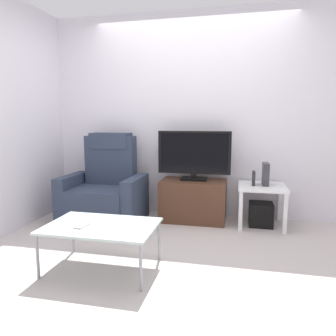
# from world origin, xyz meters

# --- Properties ---
(ground_plane) EXTENTS (6.40, 6.40, 0.00)m
(ground_plane) POSITION_xyz_m (0.00, 0.00, 0.00)
(ground_plane) COLOR #BCB2AD
(wall_back) EXTENTS (6.40, 0.06, 2.60)m
(wall_back) POSITION_xyz_m (0.00, 1.13, 1.30)
(wall_back) COLOR silver
(wall_back) RESTS_ON ground
(wall_side) EXTENTS (0.06, 4.48, 2.60)m
(wall_side) POSITION_xyz_m (-1.88, 0.00, 1.30)
(wall_side) COLOR silver
(wall_side) RESTS_ON ground
(tv_stand) EXTENTS (0.80, 0.47, 0.51)m
(tv_stand) POSITION_xyz_m (0.07, 0.83, 0.26)
(tv_stand) COLOR #4C2D1E
(tv_stand) RESTS_ON ground
(television) EXTENTS (0.89, 0.20, 0.60)m
(television) POSITION_xyz_m (0.07, 0.85, 0.83)
(television) COLOR black
(television) RESTS_ON tv_stand
(recliner_armchair) EXTENTS (0.98, 0.78, 1.08)m
(recliner_armchair) POSITION_xyz_m (-1.02, 0.65, 0.37)
(recliner_armchair) COLOR #2D384C
(recliner_armchair) RESTS_ON ground
(side_table) EXTENTS (0.54, 0.54, 0.49)m
(side_table) POSITION_xyz_m (0.88, 0.80, 0.41)
(side_table) COLOR white
(side_table) RESTS_ON ground
(subwoofer_box) EXTENTS (0.27, 0.27, 0.27)m
(subwoofer_box) POSITION_xyz_m (0.88, 0.80, 0.14)
(subwoofer_box) COLOR black
(subwoofer_box) RESTS_ON ground
(book_upright) EXTENTS (0.03, 0.13, 0.17)m
(book_upright) POSITION_xyz_m (0.78, 0.78, 0.57)
(book_upright) COLOR #262626
(book_upright) RESTS_ON side_table
(game_console) EXTENTS (0.07, 0.20, 0.26)m
(game_console) POSITION_xyz_m (0.92, 0.81, 0.62)
(game_console) COLOR #333338
(game_console) RESTS_ON side_table
(coffee_table) EXTENTS (0.90, 0.60, 0.38)m
(coffee_table) POSITION_xyz_m (-0.48, -0.66, 0.36)
(coffee_table) COLOR #B2C6C1
(coffee_table) RESTS_ON ground
(cell_phone) EXTENTS (0.08, 0.16, 0.01)m
(cell_phone) POSITION_xyz_m (-0.62, -0.72, 0.39)
(cell_phone) COLOR #B7B7BC
(cell_phone) RESTS_ON coffee_table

